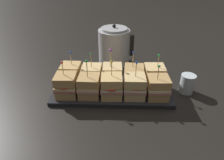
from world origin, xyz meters
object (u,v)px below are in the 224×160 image
kettle_steel (114,46)px  sandwich_back_far_right (154,76)px  sandwich_back_right (134,76)px  sandwich_front_far_right (158,87)px  sandwich_back_far_left (71,74)px  sandwich_front_left (89,86)px  sandwich_back_center (112,75)px  serving_platter (112,91)px  sandwich_back_left (92,75)px  sandwich_front_right (134,87)px  drinking_glass (187,84)px  sandwich_front_far_left (66,85)px  sandwich_front_center (111,86)px

kettle_steel → sandwich_back_far_right: bearing=-55.3°
sandwich_back_right → sandwich_back_far_right: 0.09m
sandwich_front_far_right → sandwich_back_far_left: size_ratio=0.98×
sandwich_front_left → sandwich_back_center: 0.13m
serving_platter → sandwich_front_far_right: size_ratio=3.37×
serving_platter → sandwich_back_center: sandwich_back_center is taller
sandwich_back_center → sandwich_back_left: bearing=-179.9°
sandwich_front_right → drinking_glass: bearing=16.2°
sandwich_front_far_left → sandwich_back_left: sandwich_back_left is taller
sandwich_front_right → sandwich_back_left: size_ratio=1.01×
sandwich_front_far_right → drinking_glass: bearing=26.0°
sandwich_back_center → drinking_glass: size_ratio=2.09×
sandwich_front_center → sandwich_back_left: 0.13m
sandwich_back_far_left → kettle_steel: (0.19, 0.27, 0.04)m
sandwich_front_far_right → drinking_glass: size_ratio=1.80×
sandwich_front_far_left → sandwich_front_right: 0.29m
sandwich_front_left → sandwich_back_right: size_ratio=1.05×
kettle_steel → sandwich_front_center: bearing=-90.4°
sandwich_front_far_right → sandwich_back_far_right: size_ratio=0.98×
sandwich_back_left → sandwich_back_far_left: bearing=177.3°
sandwich_front_left → sandwich_back_right: (0.19, 0.09, -0.00)m
drinking_glass → sandwich_front_far_left: bearing=-172.3°
kettle_steel → drinking_glass: kettle_steel is taller
sandwich_front_far_left → sandwich_back_right: size_ratio=0.96×
sandwich_back_left → kettle_steel: kettle_steel is taller
sandwich_front_far_right → sandwich_back_center: 0.21m
sandwich_back_left → sandwich_back_far_right: 0.29m
sandwich_front_left → sandwich_back_left: (-0.00, 0.09, -0.00)m
sandwich_back_left → kettle_steel: (0.10, 0.28, 0.04)m
serving_platter → sandwich_front_left: 0.12m
drinking_glass → sandwich_front_center: bearing=-167.8°
serving_platter → sandwich_back_left: (-0.10, 0.05, 0.06)m
sandwich_back_far_left → sandwich_back_center: (0.19, -0.00, 0.00)m
sandwich_front_far_left → sandwich_front_center: sandwich_front_center is taller
sandwich_back_far_left → sandwich_back_far_right: same height
drinking_glass → sandwich_front_left: bearing=-170.7°
sandwich_front_left → sandwich_front_far_right: (0.29, -0.00, -0.00)m
sandwich_back_left → kettle_steel: size_ratio=0.71×
serving_platter → sandwich_back_left: 0.12m
sandwich_back_right → kettle_steel: 0.29m
sandwich_front_far_left → sandwich_back_far_right: sandwich_back_far_right is taller
sandwich_front_far_right → serving_platter: bearing=166.4°
sandwich_front_far_right → sandwich_back_right: 0.13m
sandwich_front_far_left → sandwich_front_center: size_ratio=0.95×
sandwich_front_far_left → sandwich_front_center: bearing=-0.6°
sandwich_front_center → sandwich_front_right: (0.10, 0.00, -0.00)m
sandwich_front_left → sandwich_front_center: sandwich_front_left is taller
sandwich_front_right → sandwich_back_center: (-0.10, 0.09, 0.00)m
sandwich_back_center → sandwich_back_far_right: 0.19m
serving_platter → sandwich_back_far_left: sandwich_back_far_left is taller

